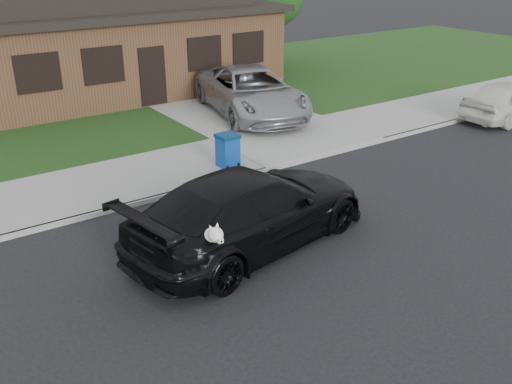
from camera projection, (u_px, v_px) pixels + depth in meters
ground at (212, 270)px, 10.89m from camera, size 120.00×120.00×0.00m
sidewalk at (113, 183)px, 14.63m from camera, size 60.00×3.00×0.12m
curb at (137, 203)px, 13.50m from camera, size 60.00×0.12×0.12m
lawn at (30, 112)px, 20.66m from camera, size 60.00×13.00×0.13m
driveway at (215, 105)px, 21.50m from camera, size 4.50×13.00×0.14m
sedan at (251, 209)px, 11.47m from camera, size 5.85×3.22×1.61m
minivan at (251, 92)px, 19.82m from camera, size 3.88×6.20×1.60m
white_compact at (510, 100)px, 19.76m from camera, size 4.12×1.75×1.39m
recycling_bin at (228, 150)px, 15.37m from camera, size 0.56×0.59×0.90m
house at (109, 37)px, 23.39m from camera, size 12.60×8.60×4.65m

